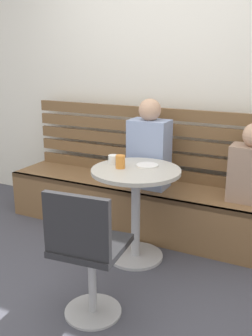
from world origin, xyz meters
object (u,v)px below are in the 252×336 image
object	(u,v)px
booth_bench	(146,208)
white_chair	(86,251)
cafe_table	(136,197)
person_child_left	(252,168)
cup_tumbler_orange	(120,162)
plate_small	(147,165)
person_adult	(149,148)
cup_ceramic_white	(113,159)

from	to	relation	value
booth_bench	white_chair	world-z (taller)	white_chair
cafe_table	person_child_left	xyz separation A→B (m)	(0.76, 0.51, 0.20)
cup_tumbler_orange	plate_small	size ratio (longest dim) A/B	0.59
plate_small	person_adult	bearing A→B (deg)	111.52
cafe_table	cup_ceramic_white	bearing A→B (deg)	167.05
booth_bench	cup_tumbler_orange	distance (m)	0.78
booth_bench	plate_small	size ratio (longest dim) A/B	15.88
cafe_table	white_chair	xyz separation A→B (m)	(0.07, -0.81, -0.05)
person_child_left	plate_small	bearing A→B (deg)	-150.90
person_adult	booth_bench	bearing A→B (deg)	137.58
booth_bench	plate_small	xyz separation A→B (m)	(0.17, -0.39, 0.52)
booth_bench	person_adult	distance (m)	0.57
white_chair	person_child_left	size ratio (longest dim) A/B	1.35
cafe_table	cup_tumbler_orange	world-z (taller)	cup_tumbler_orange
person_child_left	cup_ceramic_white	world-z (taller)	person_child_left
person_child_left	booth_bench	bearing A→B (deg)	-179.13
cafe_table	person_adult	world-z (taller)	person_adult
person_adult	cup_tumbler_orange	xyz separation A→B (m)	(-0.02, -0.50, 0.00)
white_chair	person_child_left	bearing A→B (deg)	62.43
person_child_left	cup_ceramic_white	size ratio (longest dim) A/B	7.88
cafe_table	cup_tumbler_orange	xyz separation A→B (m)	(-0.12, -0.03, 0.27)
booth_bench	cup_ceramic_white	bearing A→B (deg)	-101.70
cup_tumbler_orange	plate_small	world-z (taller)	cup_tumbler_orange
white_chair	plate_small	bearing A→B (deg)	91.63
cafe_table	cup_ceramic_white	size ratio (longest dim) A/B	9.25
cafe_table	cup_ceramic_white	xyz separation A→B (m)	(-0.22, 0.05, 0.26)
booth_bench	cafe_table	size ratio (longest dim) A/B	3.65
person_child_left	cup_ceramic_white	xyz separation A→B (m)	(-0.98, -0.46, 0.06)
cup_ceramic_white	plate_small	bearing A→B (deg)	13.10
cafe_table	person_child_left	bearing A→B (deg)	33.92
white_chair	person_adult	distance (m)	1.34
person_adult	person_child_left	distance (m)	0.86
white_chair	person_adult	bearing A→B (deg)	97.45
person_child_left	cup_tumbler_orange	world-z (taller)	person_child_left
cafe_table	plate_small	xyz separation A→B (m)	(0.04, 0.11, 0.23)
person_adult	cup_tumbler_orange	size ratio (longest dim) A/B	7.75
booth_bench	cup_tumbler_orange	xyz separation A→B (m)	(0.01, -0.53, 0.57)
cup_ceramic_white	plate_small	world-z (taller)	cup_ceramic_white
booth_bench	cafe_table	distance (m)	0.59
cafe_table	plate_small	distance (m)	0.26
person_adult	cup_ceramic_white	world-z (taller)	person_adult
white_chair	cup_tumbler_orange	distance (m)	0.87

